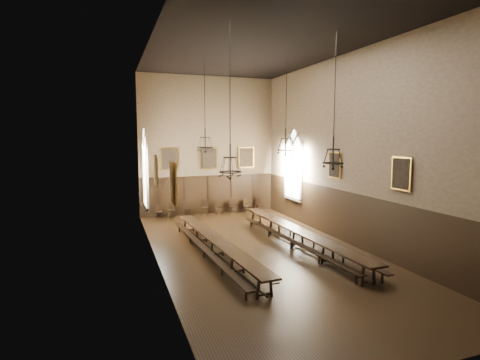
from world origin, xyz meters
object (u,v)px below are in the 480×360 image
chair_7 (259,207)px  chair_2 (187,212)px  table_right (298,238)px  chandelier_front_left (230,161)px  chair_3 (204,210)px  chair_5 (233,209)px  chandelier_back_left (205,141)px  table_left (217,248)px  chair_1 (172,213)px  bench_right_inner (291,243)px  chair_6 (247,208)px  bench_left_outer (204,251)px  chandelier_front_right (333,154)px  bench_left_inner (229,248)px  chair_0 (159,214)px  chandelier_back_right (286,144)px  bench_right_outer (314,242)px  chair_4 (219,210)px

chair_7 → chair_2: bearing=172.9°
table_right → chandelier_front_left: size_ratio=2.05×
chair_3 → chandelier_front_left: 11.92m
chair_5 → chandelier_back_left: bearing=-113.8°
table_left → chair_1: 8.55m
bench_right_inner → chandelier_front_left: bearing=-145.7°
chair_2 → chair_6: bearing=6.8°
chair_6 → bench_left_outer: bearing=-137.9°
chair_7 → chandelier_front_right: chandelier_front_right is taller
chair_2 → chair_5: size_ratio=0.96×
chair_5 → chair_7: size_ratio=1.08×
table_left → chair_6: (4.52, 8.52, -0.13)m
chair_7 → bench_left_inner: bearing=-127.7°
chair_3 → chair_5: (1.96, -0.03, -0.01)m
chair_3 → chandelier_front_right: size_ratio=0.19×
chair_5 → chair_0: bearing=-173.7°
bench_right_inner → chair_5: 8.54m
table_left → bench_left_outer: bearing=174.4°
table_left → chandelier_back_right: (4.23, 2.11, 4.33)m
chandelier_front_left → table_right: bearing=33.0°
chair_5 → bench_left_outer: bearing=-109.3°
table_left → table_right: table_right is taller
chair_1 → chandelier_front_right: chandelier_front_right is taller
chair_7 → chair_5: bearing=174.2°
chair_5 → chandelier_back_right: (0.73, -6.36, 4.43)m
table_left → bench_left_outer: size_ratio=1.02×
table_right → chair_7: chair_7 is taller
chair_6 → bench_left_inner: bearing=-132.0°
chair_0 → chair_1: chair_1 is taller
bench_right_inner → chair_5: bearing=89.9°
chair_5 → chandelier_front_left: chandelier_front_left is taller
chair_1 → table_right: bearing=-44.7°
bench_right_outer → chair_5: chair_5 is taller
bench_right_outer → chair_6: (-0.03, 8.81, -0.02)m
chandelier_back_left → chair_0: bearing=106.6°
chair_1 → chandelier_front_left: 11.83m
chair_0 → chandelier_front_left: 11.85m
chair_4 → chair_6: bearing=7.0°
table_left → chair_0: (-1.39, 8.49, -0.13)m
table_left → bench_right_inner: bearing=-1.1°
chair_0 → chandelier_back_left: chandelier_back_left is taller
chair_6 → chandelier_back_right: chandelier_back_right is taller
bench_right_inner → chair_5: chair_5 is taller
chair_0 → chair_4: (3.89, -0.06, 0.01)m
chair_4 → chandelier_back_right: size_ratio=0.18×
bench_left_inner → chandelier_front_left: chandelier_front_left is taller
bench_left_outer → chair_5: chair_5 is taller
table_left → chair_6: chair_6 is taller
chandelier_back_left → chair_3: bearing=77.1°
table_right → chair_7: (1.54, 8.43, -0.15)m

